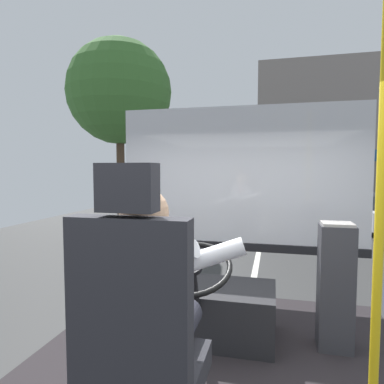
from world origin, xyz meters
TOP-DOWN VIEW (x-y plane):
  - ground at (0.00, 8.80)m, footprint 18.00×44.00m
  - driver_seat at (-0.18, -0.59)m, footprint 0.48×0.48m
  - bus_driver at (-0.18, -0.48)m, footprint 0.81×0.56m
  - steering_console at (-0.18, 0.68)m, footprint 1.10×0.97m
  - handrail_pole at (0.83, -0.10)m, footprint 0.04×0.04m
  - fare_box at (0.79, 0.73)m, footprint 0.24×0.21m
  - windshield_panel at (0.00, 1.62)m, footprint 2.50×0.08m
  - street_tree at (-4.49, 8.20)m, footprint 3.31×3.31m
  - shop_building at (5.62, 19.98)m, footprint 12.44×5.20m
  - parked_car_black at (3.82, 16.06)m, footprint 1.81×4.10m
  - parked_car_red at (4.20, 22.29)m, footprint 1.91×3.99m

SIDE VIEW (x-z plane):
  - ground at x=0.00m, z-range -0.05..0.00m
  - parked_car_black at x=3.82m, z-range 0.02..1.32m
  - parked_car_red at x=4.20m, z-range 0.02..1.47m
  - steering_console at x=-0.18m, z-range 0.61..1.41m
  - fare_box at x=0.79m, z-range 0.79..1.71m
  - driver_seat at x=-0.18m, z-range 0.69..2.03m
  - bus_driver at x=-0.18m, z-range 1.16..1.92m
  - windshield_panel at x=0.00m, z-range 1.09..2.57m
  - handrail_pole at x=0.83m, z-range 0.79..2.93m
  - shop_building at x=5.62m, z-range 0.00..8.07m
  - street_tree at x=-4.49m, z-range 1.43..7.63m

